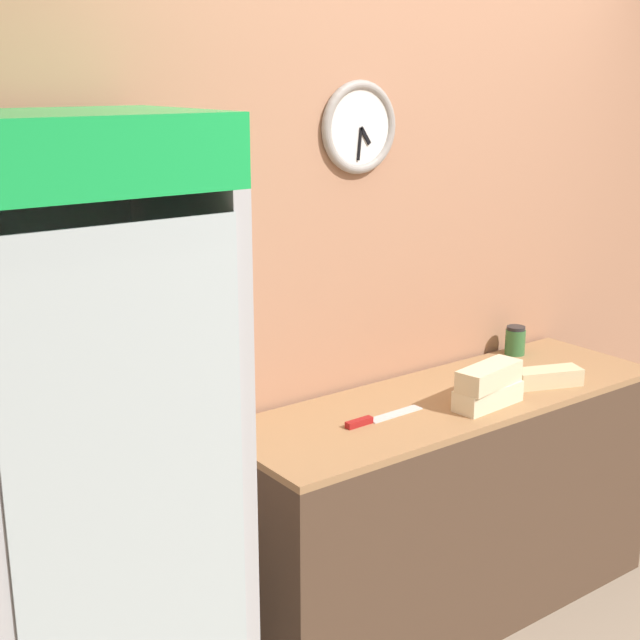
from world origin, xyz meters
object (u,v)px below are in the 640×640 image
object	(u,v)px
sandwich_flat_left	(548,377)
chefs_knife	(374,419)
sandwich_stack_bottom	(488,396)
sandwich_stack_middle	(489,376)
condiment_jar	(515,341)
beverage_cooler	(74,447)

from	to	relation	value
sandwich_flat_left	chefs_knife	xyz separation A→B (m)	(-0.76, 0.11, -0.03)
sandwich_stack_bottom	sandwich_flat_left	distance (m)	0.34
sandwich_stack_middle	chefs_knife	xyz separation A→B (m)	(-0.42, 0.13, -0.11)
sandwich_stack_bottom	chefs_knife	distance (m)	0.44
chefs_knife	sandwich_stack_middle	bearing A→B (deg)	-17.47
sandwich_flat_left	sandwich_stack_middle	bearing A→B (deg)	-177.24
chefs_knife	condiment_jar	world-z (taller)	condiment_jar
sandwich_flat_left	chefs_knife	size ratio (longest dim) A/B	0.83
sandwich_flat_left	chefs_knife	bearing A→B (deg)	171.42
chefs_knife	condiment_jar	distance (m)	0.98
beverage_cooler	sandwich_flat_left	distance (m)	1.80
beverage_cooler	sandwich_stack_middle	bearing A→B (deg)	-5.93
sandwich_stack_bottom	sandwich_stack_middle	world-z (taller)	sandwich_stack_middle
sandwich_stack_bottom	sandwich_flat_left	xyz separation A→B (m)	(0.34, 0.02, -0.01)
sandwich_stack_bottom	chefs_knife	bearing A→B (deg)	162.53
sandwich_stack_bottom	sandwich_stack_middle	xyz separation A→B (m)	(0.00, 0.00, 0.08)
beverage_cooler	chefs_knife	bearing A→B (deg)	-1.09
sandwich_flat_left	condiment_jar	xyz separation A→B (m)	(0.20, 0.34, 0.03)
sandwich_stack_middle	sandwich_flat_left	world-z (taller)	sandwich_stack_middle
sandwich_flat_left	condiment_jar	size ratio (longest dim) A/B	2.26
sandwich_stack_bottom	sandwich_stack_middle	distance (m)	0.08
beverage_cooler	condiment_jar	size ratio (longest dim) A/B	16.05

